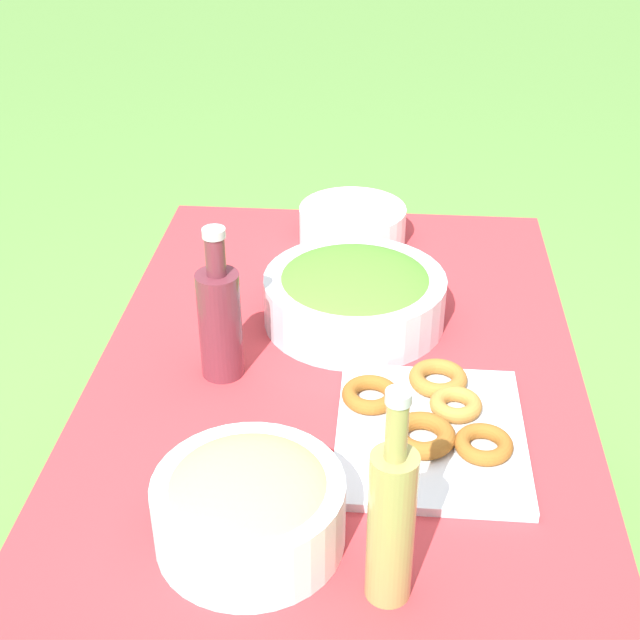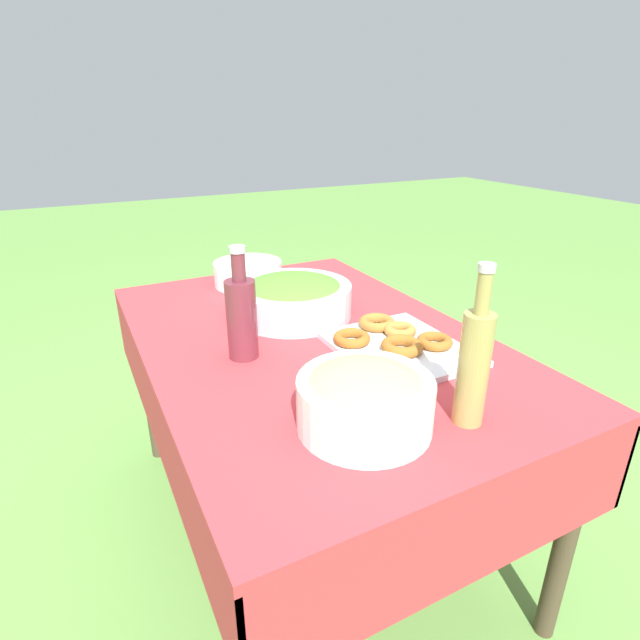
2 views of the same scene
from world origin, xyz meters
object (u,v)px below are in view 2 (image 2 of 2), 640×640
(pasta_bowl, at_px, (365,398))
(wine_bottle, at_px, (242,315))
(donut_platter, at_px, (396,343))
(plate_stack, at_px, (249,273))
(olive_oil_bottle, at_px, (474,364))
(salad_bowl, at_px, (293,296))

(pasta_bowl, xyz_separation_m, wine_bottle, (0.40, 0.11, 0.05))
(wine_bottle, bearing_deg, donut_platter, -111.02)
(plate_stack, distance_m, wine_bottle, 0.58)
(wine_bottle, bearing_deg, olive_oil_bottle, -147.55)
(donut_platter, bearing_deg, plate_stack, 13.24)
(pasta_bowl, height_order, plate_stack, pasta_bowl)
(plate_stack, bearing_deg, wine_bottle, 158.88)
(salad_bowl, distance_m, pasta_bowl, 0.61)
(pasta_bowl, distance_m, plate_stack, 0.95)
(salad_bowl, relative_size, wine_bottle, 1.23)
(olive_oil_bottle, bearing_deg, plate_stack, 5.42)
(plate_stack, height_order, wine_bottle, wine_bottle)
(pasta_bowl, bearing_deg, olive_oil_bottle, -112.03)
(donut_platter, height_order, olive_oil_bottle, olive_oil_bottle)
(pasta_bowl, xyz_separation_m, plate_stack, (0.94, -0.10, -0.02))
(donut_platter, xyz_separation_m, wine_bottle, (0.14, 0.37, 0.10))
(plate_stack, bearing_deg, pasta_bowl, 174.04)
(olive_oil_bottle, bearing_deg, donut_platter, -10.66)
(plate_stack, relative_size, olive_oil_bottle, 0.73)
(wine_bottle, bearing_deg, plate_stack, -21.12)
(salad_bowl, distance_m, olive_oil_bottle, 0.69)
(pasta_bowl, xyz_separation_m, donut_platter, (0.26, -0.26, -0.05))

